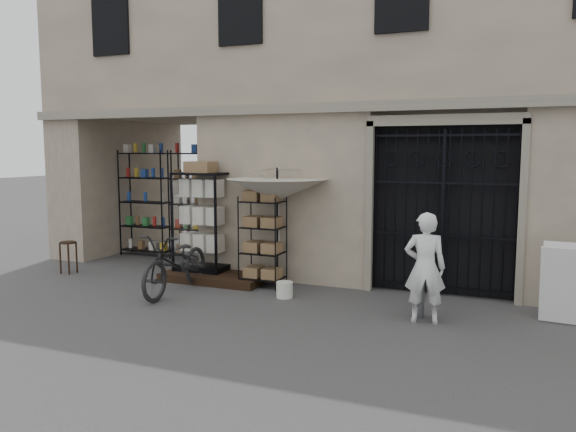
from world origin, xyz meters
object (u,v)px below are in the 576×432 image
at_px(wire_rack, 263,242).
at_px(bicycle, 177,293).
at_px(steel_bollard, 419,290).
at_px(display_cabinet, 201,227).
at_px(wooden_stool, 68,257).
at_px(easel_sign, 561,283).
at_px(market_umbrella, 277,184).
at_px(shopkeeper, 423,322).
at_px(white_bucket, 285,290).

height_order(wire_rack, bicycle, wire_rack).
distance_m(bicycle, steel_bollard, 4.21).
bearing_deg(steel_bollard, display_cabinet, 166.86).
xyz_separation_m(wooden_stool, easel_sign, (9.04, 0.18, 0.24)).
distance_m(market_umbrella, bicycle, 2.63).
relative_size(steel_bollard, shopkeeper, 0.52).
bearing_deg(white_bucket, market_umbrella, 121.81).
xyz_separation_m(white_bucket, bicycle, (-1.88, -0.42, -0.14)).
bearing_deg(wooden_stool, shopkeeper, -4.28).
height_order(market_umbrella, steel_bollard, market_umbrella).
bearing_deg(wire_rack, wooden_stool, 179.77).
height_order(display_cabinet, wire_rack, display_cabinet).
xyz_separation_m(display_cabinet, steel_bollard, (4.39, -1.02, -0.59)).
xyz_separation_m(white_bucket, shopkeeper, (2.41, -0.49, -0.14)).
xyz_separation_m(steel_bollard, shopkeeper, (0.10, -0.21, -0.42)).
relative_size(display_cabinet, market_umbrella, 0.79).
relative_size(bicycle, steel_bollard, 2.46).
distance_m(bicycle, shopkeeper, 4.29).
bearing_deg(wooden_stool, display_cabinet, 14.36).
bearing_deg(steel_bollard, white_bucket, 173.20).
bearing_deg(display_cabinet, white_bucket, -0.69).
height_order(bicycle, wooden_stool, bicycle).
bearing_deg(white_bucket, bicycle, -167.28).
bearing_deg(bicycle, market_umbrella, 35.93).
relative_size(bicycle, shopkeeper, 1.28).
distance_m(wooden_stool, shopkeeper, 7.24).
distance_m(wire_rack, shopkeeper, 3.38).
relative_size(display_cabinet, wire_rack, 1.24).
relative_size(display_cabinet, bicycle, 1.00).
bearing_deg(market_umbrella, easel_sign, -6.04).
height_order(steel_bollard, shopkeeper, steel_bollard).
height_order(market_umbrella, wooden_stool, market_umbrella).
height_order(wire_rack, white_bucket, wire_rack).
bearing_deg(wire_rack, bicycle, -147.45).
bearing_deg(white_bucket, wire_rack, 139.28).
distance_m(wire_rack, white_bucket, 1.13).
relative_size(bicycle, wooden_stool, 3.17).
distance_m(white_bucket, bicycle, 1.93).
xyz_separation_m(display_cabinet, shopkeeper, (4.49, -1.24, -1.01)).
bearing_deg(display_cabinet, market_umbrella, 18.59).
relative_size(white_bucket, steel_bollard, 0.34).
relative_size(market_umbrella, easel_sign, 2.31).
xyz_separation_m(wire_rack, steel_bollard, (2.99, -0.86, -0.40)).
distance_m(white_bucket, shopkeeper, 2.47).
relative_size(wire_rack, easel_sign, 1.48).
distance_m(white_bucket, easel_sign, 4.27).
xyz_separation_m(white_bucket, steel_bollard, (2.31, -0.28, 0.29)).
distance_m(white_bucket, steel_bollard, 2.35).
height_order(steel_bollard, easel_sign, easel_sign).
height_order(wire_rack, market_umbrella, market_umbrella).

